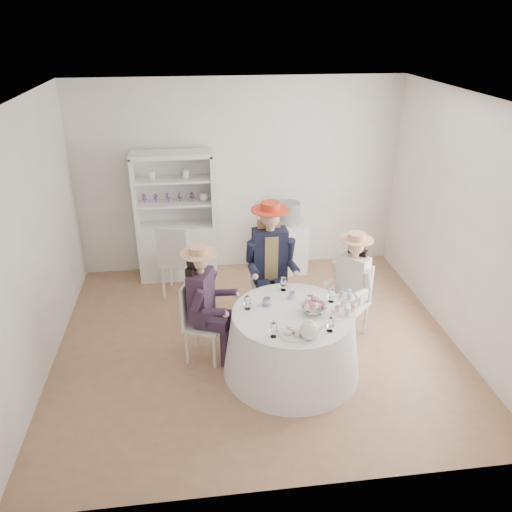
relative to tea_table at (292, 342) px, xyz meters
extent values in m
plane|color=#8C6446|center=(-0.29, 0.54, -0.35)|extent=(4.50, 4.50, 0.00)
plane|color=white|center=(-0.29, 0.54, 2.35)|extent=(4.50, 4.50, 0.00)
plane|color=silver|center=(-0.29, 2.54, 1.00)|extent=(4.50, 0.00, 4.50)
plane|color=silver|center=(-0.29, -1.46, 1.00)|extent=(4.50, 0.00, 4.50)
plane|color=silver|center=(-2.54, 0.54, 1.00)|extent=(0.00, 4.50, 4.50)
plane|color=silver|center=(1.96, 0.54, 1.00)|extent=(0.00, 4.50, 4.50)
cone|color=white|center=(0.00, 0.00, -0.01)|extent=(1.43, 1.43, 0.69)
cylinder|color=white|center=(0.00, 0.00, 0.35)|extent=(1.23, 1.23, 0.02)
cube|color=silver|center=(-1.20, 2.29, 0.05)|extent=(1.10, 0.50, 0.80)
cube|color=silver|center=(-1.20, 2.46, 0.93)|extent=(1.06, 0.14, 0.97)
cube|color=silver|center=(-1.20, 2.29, 1.42)|extent=(1.10, 0.50, 0.05)
cube|color=silver|center=(-1.71, 2.29, 0.93)|extent=(0.07, 0.40, 0.97)
cube|color=silver|center=(-0.68, 2.29, 0.93)|extent=(0.07, 0.40, 0.97)
cube|color=silver|center=(-1.20, 2.29, 0.76)|extent=(1.02, 0.45, 0.03)
cube|color=silver|center=(-1.20, 2.29, 1.08)|extent=(1.02, 0.45, 0.03)
sphere|color=white|center=(-0.80, 2.29, 0.83)|extent=(0.12, 0.12, 0.12)
cube|color=silver|center=(0.39, 2.28, 0.02)|extent=(0.50, 0.50, 0.74)
cylinder|color=black|center=(0.39, 2.28, 0.54)|extent=(0.35, 0.35, 0.30)
cube|color=silver|center=(-0.89, 0.32, 0.08)|extent=(0.49, 0.49, 0.04)
cylinder|color=silver|center=(-0.80, 0.13, -0.14)|extent=(0.03, 0.03, 0.42)
cylinder|color=silver|center=(-0.69, 0.41, -0.14)|extent=(0.03, 0.03, 0.42)
cylinder|color=silver|center=(-1.08, 0.24, -0.14)|extent=(0.03, 0.03, 0.42)
cylinder|color=silver|center=(-0.98, 0.52, -0.14)|extent=(0.03, 0.03, 0.42)
cube|color=silver|center=(-1.05, 0.38, 0.33)|extent=(0.16, 0.35, 0.48)
cube|color=black|center=(-0.91, 0.33, 0.43)|extent=(0.30, 0.39, 0.55)
cube|color=black|center=(-0.81, 0.20, 0.15)|extent=(0.35, 0.23, 0.11)
cylinder|color=black|center=(-0.69, 0.15, -0.13)|extent=(0.10, 0.10, 0.44)
cylinder|color=black|center=(-0.94, 0.13, 0.50)|extent=(0.18, 0.14, 0.26)
cube|color=black|center=(-0.75, 0.36, 0.15)|extent=(0.35, 0.23, 0.11)
cylinder|color=black|center=(-0.63, 0.31, -0.13)|extent=(0.10, 0.10, 0.44)
cylinder|color=black|center=(-0.80, 0.50, 0.50)|extent=(0.18, 0.14, 0.26)
cylinder|color=#D8A889|center=(-0.91, 0.33, 0.72)|extent=(0.09, 0.09, 0.08)
sphere|color=#D8A889|center=(-0.91, 0.33, 0.83)|extent=(0.18, 0.18, 0.18)
sphere|color=black|center=(-0.95, 0.35, 0.81)|extent=(0.18, 0.18, 0.18)
cube|color=black|center=(-0.98, 0.36, 0.59)|extent=(0.15, 0.24, 0.36)
cylinder|color=tan|center=(-0.91, 0.33, 0.91)|extent=(0.38, 0.38, 0.01)
cylinder|color=tan|center=(-0.91, 0.33, 0.95)|extent=(0.19, 0.19, 0.08)
cube|color=silver|center=(-0.09, 0.94, 0.14)|extent=(0.45, 0.45, 0.04)
cylinder|color=silver|center=(-0.26, 0.76, -0.11)|extent=(0.04, 0.04, 0.48)
cylinder|color=silver|center=(0.09, 0.77, -0.11)|extent=(0.04, 0.04, 0.48)
cylinder|color=silver|center=(-0.27, 1.11, -0.11)|extent=(0.04, 0.04, 0.48)
cylinder|color=silver|center=(0.08, 1.12, -0.11)|extent=(0.04, 0.04, 0.48)
cube|color=silver|center=(-0.10, 1.14, 0.44)|extent=(0.42, 0.04, 0.55)
cube|color=black|center=(-0.09, 0.96, 0.54)|extent=(0.40, 0.23, 0.63)
cube|color=tan|center=(-0.09, 0.96, 0.54)|extent=(0.16, 0.24, 0.55)
cube|color=black|center=(-0.19, 0.81, 0.23)|extent=(0.15, 0.37, 0.13)
cylinder|color=black|center=(-0.18, 0.65, -0.10)|extent=(0.11, 0.11, 0.50)
cylinder|color=black|center=(-0.32, 0.91, 0.62)|extent=(0.10, 0.19, 0.30)
cube|color=black|center=(0.01, 0.81, 0.23)|extent=(0.15, 0.37, 0.13)
cylinder|color=black|center=(0.02, 0.66, -0.10)|extent=(0.11, 0.11, 0.50)
cylinder|color=black|center=(0.14, 0.92, 0.62)|extent=(0.10, 0.19, 0.30)
cylinder|color=#D8A889|center=(-0.09, 0.96, 0.88)|extent=(0.10, 0.10, 0.09)
sphere|color=#D8A889|center=(-0.09, 0.96, 1.00)|extent=(0.21, 0.21, 0.21)
sphere|color=tan|center=(-0.09, 1.01, 0.99)|extent=(0.21, 0.21, 0.21)
cube|color=tan|center=(-0.09, 1.05, 0.73)|extent=(0.26, 0.09, 0.41)
cylinder|color=red|center=(-0.09, 0.96, 1.10)|extent=(0.44, 0.44, 0.01)
cylinder|color=red|center=(-0.09, 0.96, 1.14)|extent=(0.22, 0.22, 0.09)
cube|color=silver|center=(0.78, 0.54, 0.06)|extent=(0.52, 0.52, 0.04)
cylinder|color=silver|center=(0.57, 0.54, -0.15)|extent=(0.03, 0.03, 0.40)
cylinder|color=silver|center=(0.77, 0.33, -0.15)|extent=(0.03, 0.03, 0.40)
cylinder|color=silver|center=(0.78, 0.75, -0.15)|extent=(0.03, 0.03, 0.40)
cylinder|color=silver|center=(0.98, 0.54, -0.15)|extent=(0.03, 0.03, 0.40)
cube|color=silver|center=(0.89, 0.66, 0.31)|extent=(0.26, 0.27, 0.46)
cube|color=beige|center=(0.79, 0.55, 0.40)|extent=(0.36, 0.36, 0.53)
cube|color=beige|center=(0.64, 0.52, 0.14)|extent=(0.31, 0.30, 0.11)
cylinder|color=beige|center=(0.55, 0.43, -0.14)|extent=(0.09, 0.09, 0.42)
cylinder|color=beige|center=(0.63, 0.66, 0.47)|extent=(0.17, 0.17, 0.25)
cube|color=beige|center=(0.75, 0.40, 0.14)|extent=(0.31, 0.30, 0.11)
cylinder|color=beige|center=(0.66, 0.31, -0.14)|extent=(0.09, 0.09, 0.42)
cylinder|color=beige|center=(0.90, 0.39, 0.47)|extent=(0.17, 0.17, 0.25)
cylinder|color=#D8A889|center=(0.79, 0.55, 0.69)|extent=(0.08, 0.08, 0.07)
sphere|color=#D8A889|center=(0.79, 0.55, 0.79)|extent=(0.17, 0.17, 0.17)
sphere|color=black|center=(0.82, 0.58, 0.77)|extent=(0.17, 0.17, 0.17)
cube|color=black|center=(0.84, 0.60, 0.56)|extent=(0.21, 0.21, 0.35)
cylinder|color=tan|center=(0.79, 0.55, 0.87)|extent=(0.37, 0.37, 0.01)
cylinder|color=tan|center=(0.79, 0.55, 0.91)|extent=(0.18, 0.18, 0.07)
cube|color=silver|center=(-1.19, 1.80, 0.12)|extent=(0.51, 0.51, 0.04)
cylinder|color=silver|center=(-0.99, 1.92, -0.12)|extent=(0.04, 0.04, 0.46)
cylinder|color=silver|center=(-1.31, 2.01, -0.12)|extent=(0.04, 0.04, 0.46)
cylinder|color=silver|center=(-1.07, 1.60, -0.12)|extent=(0.04, 0.04, 0.46)
cylinder|color=silver|center=(-1.39, 1.69, -0.12)|extent=(0.04, 0.04, 0.46)
cube|color=silver|center=(-1.24, 1.62, 0.40)|extent=(0.39, 0.13, 0.52)
imported|color=white|center=(-0.24, 0.17, 0.39)|extent=(0.12, 0.12, 0.07)
imported|color=white|center=(0.04, 0.28, 0.39)|extent=(0.08, 0.08, 0.06)
imported|color=white|center=(0.21, 0.18, 0.39)|extent=(0.08, 0.08, 0.06)
imported|color=white|center=(0.20, -0.03, 0.38)|extent=(0.26, 0.26, 0.06)
sphere|color=#D46A91|center=(0.26, -0.03, 0.44)|extent=(0.07, 0.07, 0.07)
sphere|color=white|center=(0.25, 0.01, 0.44)|extent=(0.07, 0.07, 0.07)
sphere|color=#D46A91|center=(0.21, 0.03, 0.44)|extent=(0.07, 0.07, 0.07)
sphere|color=white|center=(0.17, 0.02, 0.44)|extent=(0.07, 0.07, 0.07)
sphere|color=#D46A91|center=(0.15, -0.01, 0.44)|extent=(0.07, 0.07, 0.07)
sphere|color=white|center=(0.15, -0.05, 0.44)|extent=(0.07, 0.07, 0.07)
sphere|color=#D46A91|center=(0.17, -0.08, 0.44)|extent=(0.07, 0.07, 0.07)
sphere|color=white|center=(0.21, -0.09, 0.44)|extent=(0.07, 0.07, 0.07)
sphere|color=#D46A91|center=(0.25, -0.07, 0.44)|extent=(0.07, 0.07, 0.07)
sphere|color=white|center=(0.07, -0.44, 0.44)|extent=(0.19, 0.19, 0.19)
cylinder|color=white|center=(0.18, -0.44, 0.45)|extent=(0.11, 0.03, 0.09)
cylinder|color=white|center=(0.07, -0.44, 0.53)|extent=(0.04, 0.04, 0.02)
cylinder|color=white|center=(-0.06, -0.36, 0.36)|extent=(0.29, 0.29, 0.01)
cube|color=beige|center=(-0.12, -0.38, 0.39)|extent=(0.07, 0.04, 0.03)
cube|color=beige|center=(-0.06, -0.36, 0.40)|extent=(0.08, 0.06, 0.03)
cube|color=beige|center=(-0.01, -0.34, 0.39)|extent=(0.08, 0.07, 0.03)
cube|color=beige|center=(-0.09, -0.32, 0.40)|extent=(0.08, 0.08, 0.03)
cube|color=beige|center=(-0.03, -0.40, 0.39)|extent=(0.07, 0.08, 0.03)
cylinder|color=white|center=(0.53, -0.04, 0.36)|extent=(0.25, 0.25, 0.01)
cylinder|color=white|center=(0.53, -0.04, 0.44)|extent=(0.02, 0.02, 0.16)
cylinder|color=white|center=(0.53, -0.04, 0.52)|extent=(0.18, 0.18, 0.01)
camera|label=1|loc=(-0.90, -4.17, 3.06)|focal=35.00mm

